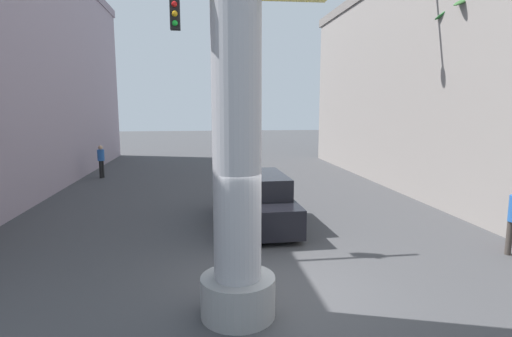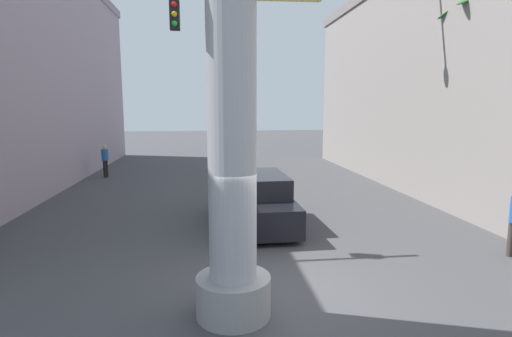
{
  "view_description": "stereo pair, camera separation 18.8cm",
  "coord_description": "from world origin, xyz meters",
  "views": [
    {
      "loc": [
        -1.5,
        -7.26,
        3.56
      ],
      "look_at": [
        0.0,
        3.74,
        1.87
      ],
      "focal_mm": 28.0,
      "sensor_mm": 36.0,
      "label": 1
    },
    {
      "loc": [
        -1.32,
        -7.29,
        3.56
      ],
      "look_at": [
        0.0,
        3.74,
        1.87
      ],
      "focal_mm": 28.0,
      "sensor_mm": 36.0,
      "label": 2
    }
  ],
  "objects": [
    {
      "name": "neon_sign_pole",
      "position": [
        -0.93,
        -0.81,
        4.65
      ],
      "size": [
        2.79,
        1.29,
        10.51
      ],
      "color": "#9E9EA3",
      "rests_on": "ground"
    },
    {
      "name": "traffic_light_mast",
      "position": [
        -5.26,
        3.1,
        4.51
      ],
      "size": [
        5.88,
        0.32,
        6.36
      ],
      "color": "#333333",
      "rests_on": "ground"
    },
    {
      "name": "ground_plane",
      "position": [
        0.0,
        10.0,
        0.0
      ],
      "size": [
        92.16,
        92.16,
        0.0
      ],
      "primitive_type": "plane",
      "color": "#424244"
    },
    {
      "name": "pedestrian_far_left",
      "position": [
        -6.62,
        13.85,
        0.98
      ],
      "size": [
        0.42,
        0.42,
        1.67
      ],
      "color": "black",
      "rests_on": "ground"
    },
    {
      "name": "car_lead",
      "position": [
        0.14,
        4.67,
        0.74
      ],
      "size": [
        2.08,
        4.73,
        1.56
      ],
      "color": "black",
      "rests_on": "ground"
    },
    {
      "name": "street_lamp",
      "position": [
        6.61,
        6.47,
        4.59
      ],
      "size": [
        2.76,
        0.28,
        7.6
      ],
      "color": "#59595E",
      "rests_on": "ground"
    },
    {
      "name": "palm_tree_near_right",
      "position": [
        7.47,
        5.2,
        4.12
      ],
      "size": [
        2.48,
        2.43,
        7.29
      ],
      "color": "brown",
      "rests_on": "ground"
    }
  ]
}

